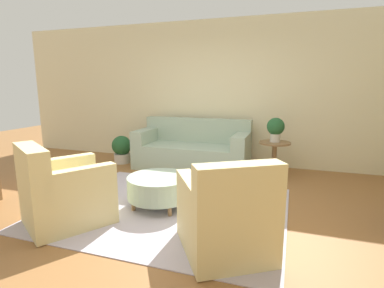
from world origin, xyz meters
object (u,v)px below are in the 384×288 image
at_px(ottoman_table, 159,187).
at_px(potted_plant_floor, 122,149).
at_px(potted_plant_on_side_table, 276,128).
at_px(side_table, 274,153).
at_px(armchair_right, 226,217).
at_px(couch, 193,150).
at_px(armchair_left, 62,194).

bearing_deg(ottoman_table, potted_plant_floor, 132.73).
distance_m(potted_plant_on_side_table, potted_plant_floor, 3.04).
bearing_deg(side_table, ottoman_table, -126.25).
xyz_separation_m(armchair_right, potted_plant_on_side_table, (0.26, 2.61, 0.49)).
bearing_deg(side_table, couch, 175.53).
bearing_deg(potted_plant_on_side_table, armchair_left, -129.24).
bearing_deg(side_table, potted_plant_floor, 179.82).
height_order(armchair_left, side_table, armchair_left).
relative_size(armchair_right, potted_plant_floor, 2.04).
height_order(armchair_right, ottoman_table, armchair_right).
bearing_deg(armchair_right, ottoman_table, 142.47).
height_order(ottoman_table, side_table, side_table).
xyz_separation_m(armchair_left, potted_plant_on_side_table, (2.13, 2.61, 0.49)).
xyz_separation_m(armchair_right, potted_plant_floor, (-2.72, 2.62, -0.06)).
height_order(couch, side_table, couch).
bearing_deg(potted_plant_on_side_table, armchair_right, -95.75).
distance_m(ottoman_table, potted_plant_on_side_table, 2.30).
bearing_deg(armchair_left, potted_plant_floor, 108.12).
bearing_deg(potted_plant_on_side_table, potted_plant_floor, 179.82).
height_order(side_table, potted_plant_on_side_table, potted_plant_on_side_table).
relative_size(side_table, potted_plant_floor, 1.11).
bearing_deg(armchair_right, couch, 114.53).
height_order(armchair_left, armchair_right, same).
height_order(armchair_right, potted_plant_floor, armchair_right).
height_order(couch, potted_plant_floor, couch).
bearing_deg(couch, armchair_right, -65.47).
xyz_separation_m(couch, side_table, (1.51, -0.12, 0.08)).
bearing_deg(armchair_left, potted_plant_on_side_table, 50.76).
xyz_separation_m(side_table, potted_plant_on_side_table, (0.00, 0.00, 0.43)).
bearing_deg(couch, potted_plant_floor, -175.80).
distance_m(armchair_left, potted_plant_floor, 2.75).
bearing_deg(armchair_right, potted_plant_floor, 136.14).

